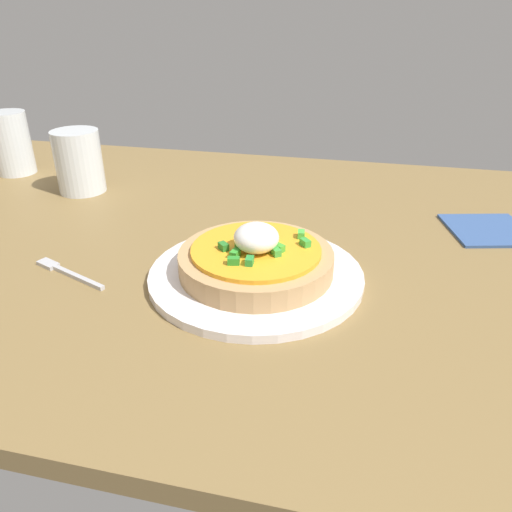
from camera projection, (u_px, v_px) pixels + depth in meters
The scene contains 7 objects.
dining_table at pixel (220, 241), 69.56cm from camera, with size 124.73×78.88×2.25cm, color olive.
plate at pixel (256, 275), 57.61cm from camera, with size 24.94×24.94×1.02cm, color white.
pizza at pixel (256, 258), 56.51cm from camera, with size 17.82×17.82×6.29cm.
cup_near at pixel (79, 165), 82.21cm from camera, with size 7.69×7.69×10.29cm.
cup_far at pixel (12, 146), 90.83cm from camera, with size 6.86×6.86×11.28cm.
fork at pixel (65, 271), 58.89cm from camera, with size 11.05×5.19×0.50cm.
napkin at pixel (488, 230), 69.63cm from camera, with size 10.78×10.78×0.40cm, color #34538C.
Camera 1 is at (19.04, -59.91, 31.40)cm, focal length 34.60 mm.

